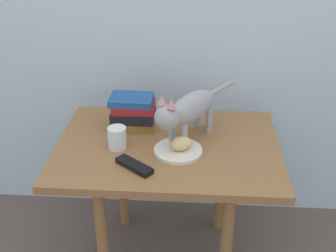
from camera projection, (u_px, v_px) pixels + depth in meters
The scene contains 7 objects.
side_table at pixel (168, 162), 1.71m from camera, with size 0.85×0.61×0.60m.
plate at pixel (178, 151), 1.62m from camera, with size 0.18×0.18×0.01m, color silver.
bread_roll at pixel (181, 144), 1.60m from camera, with size 0.08×0.06×0.05m, color #E0BC7A.
cat at pixel (187, 110), 1.64m from camera, with size 0.30×0.41×0.23m.
book_stack at pixel (133, 112), 1.76m from camera, with size 0.18×0.13×0.14m.
candle_jar at pixel (117, 139), 1.63m from camera, with size 0.07×0.07×0.08m.
tv_remote at pixel (134, 166), 1.52m from camera, with size 0.15×0.04×0.02m, color black.
Camera 1 is at (0.10, -1.43, 1.45)m, focal length 46.56 mm.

